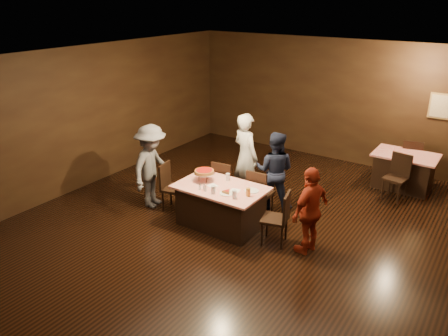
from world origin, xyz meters
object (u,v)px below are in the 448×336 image
(chair_far_left, at_px, (226,183))
(diner_white_jacket, at_px, (246,157))
(chair_end_right, at_px, (275,218))
(diner_navy_hoodie, at_px, (275,171))
(glass_front_right, at_px, (234,194))
(plate_empty, at_px, (252,191))
(diner_red_shirt, at_px, (310,211))
(chair_back_far, at_px, (411,159))
(chair_end_left, at_px, (174,187))
(diner_grey_knit, at_px, (152,166))
(back_table, at_px, (403,171))
(pizza_stand, at_px, (204,172))
(glass_amber, at_px, (248,192))
(chair_far_right, at_px, (261,192))
(glass_back, at_px, (228,177))
(main_table, at_px, (221,206))
(chair_back_near, at_px, (396,178))
(glass_front_left, at_px, (213,190))

(chair_far_left, height_order, diner_white_jacket, diner_white_jacket)
(chair_end_right, relative_size, diner_navy_hoodie, 0.61)
(glass_front_right, bearing_deg, plate_empty, 75.96)
(diner_navy_hoodie, relative_size, diner_red_shirt, 1.05)
(chair_back_far, height_order, glass_front_right, chair_back_far)
(chair_end_left, bearing_deg, diner_grey_knit, 85.90)
(glass_front_right, bearing_deg, chair_end_left, 170.84)
(diner_white_jacket, bearing_deg, back_table, -117.52)
(chair_end_right, relative_size, diner_grey_knit, 0.57)
(diner_red_shirt, xyz_separation_m, pizza_stand, (-2.08, -0.04, 0.21))
(chair_end_left, relative_size, diner_white_jacket, 0.53)
(glass_front_right, bearing_deg, diner_grey_knit, 175.25)
(glass_amber, bearing_deg, chair_far_right, 104.04)
(chair_end_left, distance_m, diner_red_shirt, 2.79)
(back_table, relative_size, glass_amber, 9.29)
(chair_end_left, xyz_separation_m, glass_back, (1.05, 0.30, 0.37))
(chair_far_left, bearing_deg, glass_back, 121.78)
(main_table, xyz_separation_m, diner_red_shirt, (1.68, 0.09, 0.36))
(chair_end_right, distance_m, diner_white_jacket, 1.90)
(back_table, distance_m, chair_far_right, 3.46)
(chair_back_far, distance_m, diner_white_jacket, 3.96)
(main_table, height_order, diner_navy_hoodie, diner_navy_hoodie)
(back_table, xyz_separation_m, chair_end_right, (-1.24, -3.62, 0.09))
(main_table, bearing_deg, back_table, 57.16)
(back_table, bearing_deg, glass_front_right, -115.99)
(chair_back_far, relative_size, glass_back, 6.79)
(diner_grey_knit, bearing_deg, main_table, -97.90)
(pizza_stand, distance_m, glass_front_right, 0.91)
(glass_front_right, bearing_deg, diner_white_jacket, 115.08)
(main_table, distance_m, chair_end_left, 1.10)
(chair_back_near, relative_size, glass_front_left, 6.79)
(diner_navy_hoodie, height_order, glass_back, diner_navy_hoodie)
(diner_white_jacket, height_order, pizza_stand, diner_white_jacket)
(chair_back_far, bearing_deg, diner_navy_hoodie, 45.83)
(main_table, xyz_separation_m, chair_far_left, (-0.40, 0.75, 0.09))
(glass_front_left, height_order, glass_amber, same)
(diner_white_jacket, height_order, diner_navy_hoodie, diner_white_jacket)
(main_table, bearing_deg, diner_red_shirt, 3.11)
(chair_end_left, distance_m, diner_navy_hoodie, 1.97)
(pizza_stand, xyz_separation_m, glass_front_left, (0.45, -0.35, -0.11))
(chair_far_left, xyz_separation_m, pizza_stand, (0.00, -0.70, 0.48))
(main_table, bearing_deg, glass_front_right, -29.05)
(chair_far_left, height_order, chair_end_left, same)
(glass_front_right, bearing_deg, chair_back_near, 59.24)
(chair_back_near, relative_size, diner_white_jacket, 0.53)
(main_table, distance_m, diner_white_jacket, 1.38)
(chair_end_right, xyz_separation_m, glass_amber, (-0.50, -0.05, 0.37))
(chair_end_left, xyz_separation_m, chair_end_right, (2.20, 0.00, 0.00))
(pizza_stand, bearing_deg, main_table, -7.13)
(glass_front_left, bearing_deg, plate_empty, 41.99)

